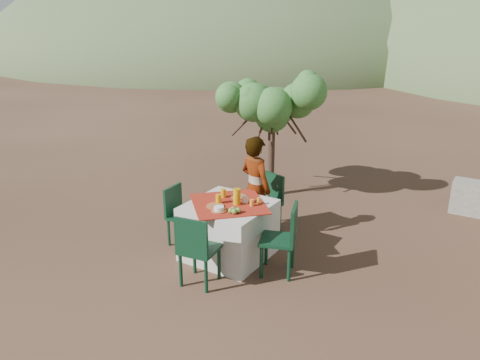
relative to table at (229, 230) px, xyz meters
name	(u,v)px	position (x,y,z in m)	size (l,w,h in m)	color
ground	(225,257)	(-0.01, -0.09, -0.38)	(160.00, 160.00, 0.00)	#352118
table	(229,230)	(0.00, 0.00, 0.00)	(1.30, 1.30, 0.76)	silver
chair_far	(269,199)	(0.04, 1.04, 0.10)	(0.50, 0.50, 0.86)	black
chair_near	(196,248)	(0.10, -0.85, 0.13)	(0.48, 0.48, 0.92)	black
chair_left	(179,212)	(-0.80, -0.05, 0.09)	(0.41, 0.41, 0.84)	black
chair_right	(284,236)	(0.84, -0.04, 0.13)	(0.54, 0.54, 0.92)	black
person	(255,188)	(0.00, 0.69, 0.38)	(0.56, 0.37, 1.52)	#8C6651
shrub_tree	(277,110)	(-0.55, 2.36, 1.18)	(1.68, 1.64, 1.97)	#422C21
hill_near_left	(245,56)	(-18.01, 29.91, -0.38)	(40.00, 40.00, 16.00)	#3F542F
hill_far_center	(463,48)	(-4.01, 51.91, -0.38)	(60.00, 60.00, 24.00)	slate
plate_far	(239,197)	(-0.01, 0.26, 0.39)	(0.22, 0.22, 0.01)	brown
plate_near	(215,206)	(-0.09, -0.18, 0.39)	(0.23, 0.23, 0.01)	brown
glass_far	(223,193)	(-0.18, 0.15, 0.44)	(0.07, 0.07, 0.12)	orange
glass_near	(219,199)	(-0.11, -0.07, 0.44)	(0.07, 0.07, 0.12)	orange
juice_pitcher	(237,197)	(0.11, 0.03, 0.49)	(0.10, 0.10, 0.22)	orange
bowl_plate	(219,211)	(0.04, -0.28, 0.39)	(0.20, 0.20, 0.01)	brown
white_bowl	(219,208)	(0.04, -0.28, 0.42)	(0.13, 0.13, 0.05)	white
jar_left	(252,203)	(0.30, 0.09, 0.42)	(0.05, 0.05, 0.09)	orange
jar_right	(259,201)	(0.35, 0.20, 0.42)	(0.05, 0.05, 0.08)	orange
napkin_holder	(245,200)	(0.18, 0.13, 0.43)	(0.07, 0.04, 0.09)	white
fruit_cluster	(234,210)	(0.23, -0.23, 0.42)	(0.14, 0.13, 0.07)	olive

